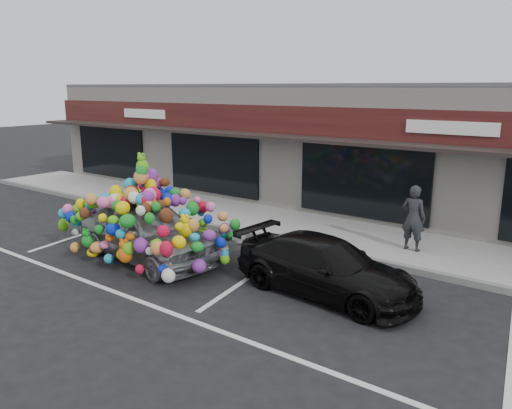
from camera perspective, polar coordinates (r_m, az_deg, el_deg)
The scene contains 10 objects.
ground at distance 13.17m, azimuth -10.73°, elevation -5.55°, with size 90.00×90.00×0.00m, color black.
shop_building at distance 19.31m, azimuth 7.74°, elevation 7.12°, with size 24.00×7.20×4.31m.
sidewalk at distance 15.99m, azimuth -0.22°, elevation -1.65°, with size 26.00×3.00×0.15m, color gray.
kerb at distance 14.86m, azimuth -3.68°, elevation -2.85°, with size 26.00×0.18×0.16m, color slate.
parking_stripe_left at distance 15.69m, azimuth -18.20°, elevation -2.91°, with size 0.12×4.40×0.01m, color silver.
parking_stripe_mid at distance 11.52m, azimuth -0.35°, elevation -8.06°, with size 0.12×4.40×0.01m, color silver.
lane_line at distance 10.35m, azimuth -12.51°, elevation -10.97°, with size 14.00×0.12×0.01m, color silver.
toy_car at distance 12.60m, azimuth -12.40°, elevation -2.14°, with size 3.14×4.85×2.70m.
black_sedan at distance 10.46m, azimuth 7.95°, elevation -7.09°, with size 4.01×1.63×1.16m, color black.
pedestrian_a at distance 13.15m, azimuth 17.56°, elevation -1.47°, with size 0.61×0.40×1.68m, color black.
Camera 1 is at (9.24, -8.39, 4.20)m, focal length 35.00 mm.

